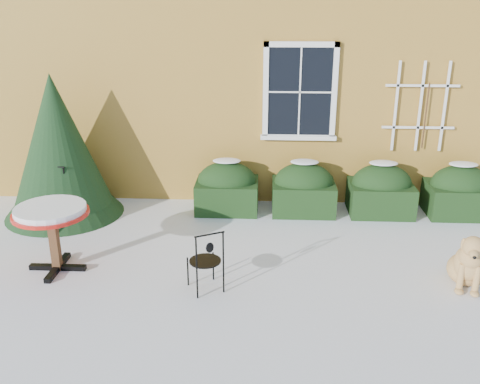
# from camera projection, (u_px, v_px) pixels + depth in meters

# --- Properties ---
(ground) EXTENTS (80.00, 80.00, 0.00)m
(ground) POSITION_uv_depth(u_px,v_px,m) (236.00, 285.00, 6.85)
(ground) COLOR white
(ground) RESTS_ON ground
(house) EXTENTS (12.40, 8.40, 6.40)m
(house) POSITION_uv_depth(u_px,v_px,m) (253.00, 8.00, 12.30)
(house) COLOR gold
(house) RESTS_ON ground
(hedge_row) EXTENTS (4.95, 0.80, 0.91)m
(hedge_row) POSITION_uv_depth(u_px,v_px,m) (342.00, 190.00, 9.02)
(hedge_row) COLOR black
(hedge_row) RESTS_ON ground
(evergreen_shrub) EXTENTS (1.95, 1.95, 2.36)m
(evergreen_shrub) POSITION_uv_depth(u_px,v_px,m) (59.00, 160.00, 8.76)
(evergreen_shrub) COLOR black
(evergreen_shrub) RESTS_ON ground
(bistro_table) EXTENTS (0.99, 0.99, 0.91)m
(bistro_table) POSITION_uv_depth(u_px,v_px,m) (51.00, 218.00, 6.97)
(bistro_table) COLOR black
(bistro_table) RESTS_ON ground
(patio_chair_near) EXTENTS (0.50, 0.49, 0.83)m
(patio_chair_near) POSITION_uv_depth(u_px,v_px,m) (206.00, 260.00, 6.59)
(patio_chair_near) COLOR black
(patio_chair_near) RESTS_ON ground
(patio_chair_far) EXTENTS (0.48, 0.47, 0.99)m
(patio_chair_far) POSITION_uv_depth(u_px,v_px,m) (50.00, 199.00, 8.33)
(patio_chair_far) COLOR black
(patio_chair_far) RESTS_ON ground
(dog) EXTENTS (0.62, 0.83, 0.78)m
(dog) POSITION_uv_depth(u_px,v_px,m) (469.00, 264.00, 6.71)
(dog) COLOR tan
(dog) RESTS_ON ground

